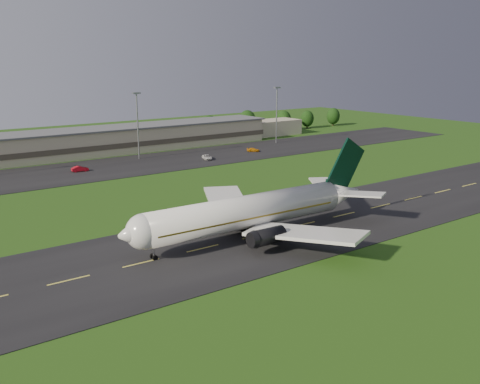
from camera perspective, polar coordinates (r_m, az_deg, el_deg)
ground at (r=100.43m, az=6.72°, el=-3.51°), size 360.00×360.00×0.00m
taxiway at (r=100.41m, az=6.72°, el=-3.49°), size 220.00×30.00×0.10m
apron at (r=159.25m, az=-11.08°, el=2.88°), size 260.00×30.00×0.10m
airliner at (r=91.49m, az=1.12°, el=-2.12°), size 51.27×42.17×15.57m
terminal at (r=182.95m, az=-12.55°, el=5.48°), size 145.00×16.00×8.40m
light_mast_centre at (r=166.66m, az=-10.89°, el=7.79°), size 2.40×1.20×20.35m
light_mast_east at (r=196.31m, az=3.94°, el=8.91°), size 2.40×1.20×20.35m
tree_line at (r=197.06m, az=-10.02°, el=6.47°), size 197.94×7.97×10.32m
service_vehicle_b at (r=152.76m, az=-16.71°, el=2.39°), size 4.70×2.06×1.50m
service_vehicle_c at (r=164.42m, az=-3.54°, el=3.73°), size 3.93×5.56×1.41m
service_vehicle_d at (r=178.24m, az=1.42°, el=4.53°), size 4.44×3.90×1.23m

